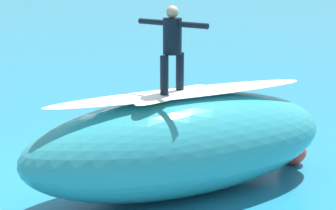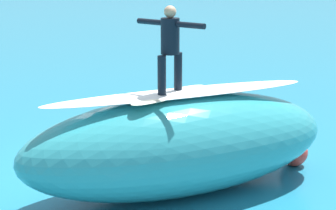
{
  "view_description": "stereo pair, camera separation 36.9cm",
  "coord_description": "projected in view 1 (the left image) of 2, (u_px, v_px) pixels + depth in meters",
  "views": [
    {
      "loc": [
        4.64,
        10.76,
        4.44
      ],
      "look_at": [
        -0.9,
        0.53,
        1.46
      ],
      "focal_mm": 60.72,
      "sensor_mm": 36.0,
      "label": 1
    },
    {
      "loc": [
        4.32,
        10.93,
        4.44
      ],
      "look_at": [
        -0.9,
        0.53,
        1.46
      ],
      "focal_mm": 60.72,
      "sensor_mm": 36.0,
      "label": 2
    }
  ],
  "objects": [
    {
      "name": "foam_patch_mid",
      "position": [
        181.0,
        151.0,
        13.34
      ],
      "size": [
        1.05,
        1.13,
        0.14
      ],
      "primitive_type": "ellipsoid",
      "rotation": [
        0.0,
        0.0,
        2.12
      ],
      "color": "white",
      "rests_on": "ground_plane"
    },
    {
      "name": "surfer_paddling",
      "position": [
        170.0,
        141.0,
        13.6
      ],
      "size": [
        1.8,
        0.46,
        0.32
      ],
      "rotation": [
        0.0,
        0.0,
        -0.1
      ],
      "color": "black",
      "rests_on": "surfboard_paddling"
    },
    {
      "name": "surfer_riding",
      "position": [
        172.0,
        43.0,
        10.39
      ],
      "size": [
        0.73,
        1.43,
        1.62
      ],
      "rotation": [
        0.0,
        0.0,
        0.43
      ],
      "color": "black",
      "rests_on": "surfboard_riding"
    },
    {
      "name": "buoy_marker",
      "position": [
        293.0,
        151.0,
        12.65
      ],
      "size": [
        0.61,
        0.61,
        1.04
      ],
      "color": "red",
      "rests_on": "ground_plane"
    },
    {
      "name": "surfboard_paddling",
      "position": [
        165.0,
        149.0,
        13.6
      ],
      "size": [
        2.42,
        0.75,
        0.09
      ],
      "primitive_type": "ellipsoid",
      "rotation": [
        0.0,
        0.0,
        -0.1
      ],
      "color": "silver",
      "rests_on": "ground_plane"
    },
    {
      "name": "ground_plane",
      "position": [
        120.0,
        169.0,
        12.41
      ],
      "size": [
        120.0,
        120.0,
        0.0
      ],
      "primitive_type": "plane",
      "color": "teal"
    },
    {
      "name": "foam_patch_near",
      "position": [
        253.0,
        150.0,
        13.44
      ],
      "size": [
        1.0,
        1.02,
        0.14
      ],
      "primitive_type": "ellipsoid",
      "rotation": [
        0.0,
        0.0,
        2.17
      ],
      "color": "white",
      "rests_on": "ground_plane"
    },
    {
      "name": "wave_foam_lip",
      "position": [
        182.0,
        93.0,
        10.73
      ],
      "size": [
        5.41,
        1.05,
        0.08
      ],
      "primitive_type": "ellipsoid",
      "rotation": [
        0.0,
        0.0,
        -0.04
      ],
      "color": "white",
      "rests_on": "wave_crest"
    },
    {
      "name": "wave_crest",
      "position": [
        182.0,
        144.0,
        10.98
      ],
      "size": [
        6.43,
        2.61,
        1.96
      ],
      "primitive_type": "ellipsoid",
      "rotation": [
        0.0,
        0.0,
        -0.04
      ],
      "color": "teal",
      "rests_on": "ground_plane"
    },
    {
      "name": "surfboard_riding",
      "position": [
        172.0,
        94.0,
        10.64
      ],
      "size": [
        2.14,
        1.35,
        0.07
      ],
      "primitive_type": "ellipsoid",
      "rotation": [
        0.0,
        0.0,
        0.43
      ],
      "color": "#EAE5C6",
      "rests_on": "wave_crest"
    }
  ]
}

